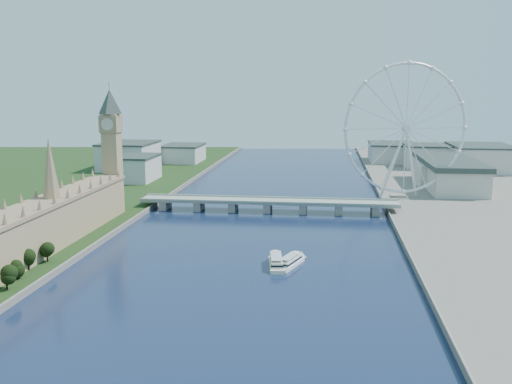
# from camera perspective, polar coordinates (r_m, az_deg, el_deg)

# --- Properties ---
(parliament_range) EXTENTS (24.00, 200.00, 70.00)m
(parliament_range) POSITION_cam_1_polar(r_m,az_deg,el_deg) (396.26, -19.61, -2.67)
(parliament_range) COLOR tan
(parliament_range) RESTS_ON ground
(big_ben) EXTENTS (20.02, 20.02, 110.00)m
(big_ben) POSITION_cam_1_polar(r_m,az_deg,el_deg) (487.15, -14.28, 5.64)
(big_ben) COLOR tan
(big_ben) RESTS_ON ground
(westminster_bridge) EXTENTS (220.00, 22.00, 9.50)m
(westminster_bridge) POSITION_cam_1_polar(r_m,az_deg,el_deg) (486.71, 1.20, -1.18)
(westminster_bridge) COLOR gray
(westminster_bridge) RESTS_ON ground
(london_eye) EXTENTS (113.60, 39.12, 124.30)m
(london_eye) POSITION_cam_1_polar(r_m,az_deg,el_deg) (535.68, 14.79, 6.11)
(london_eye) COLOR silver
(london_eye) RESTS_ON ground
(county_hall) EXTENTS (54.00, 144.00, 35.00)m
(county_hall) POSITION_cam_1_polar(r_m,az_deg,el_deg) (626.25, 18.60, 0.24)
(county_hall) COLOR beige
(county_hall) RESTS_ON ground
(city_skyline) EXTENTS (505.00, 280.00, 32.00)m
(city_skyline) POSITION_cam_1_polar(r_m,az_deg,el_deg) (739.78, 6.30, 3.50)
(city_skyline) COLOR beige
(city_skyline) RESTS_ON ground
(tour_boat_near) EXTENTS (12.65, 33.44, 7.23)m
(tour_boat_near) POSITION_cam_1_polar(r_m,az_deg,el_deg) (338.47, 2.03, -7.48)
(tour_boat_near) COLOR beige
(tour_boat_near) RESTS_ON ground
(tour_boat_far) EXTENTS (17.81, 31.52, 6.79)m
(tour_boat_far) POSITION_cam_1_polar(r_m,az_deg,el_deg) (339.93, 3.42, -7.41)
(tour_boat_far) COLOR white
(tour_boat_far) RESTS_ON ground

